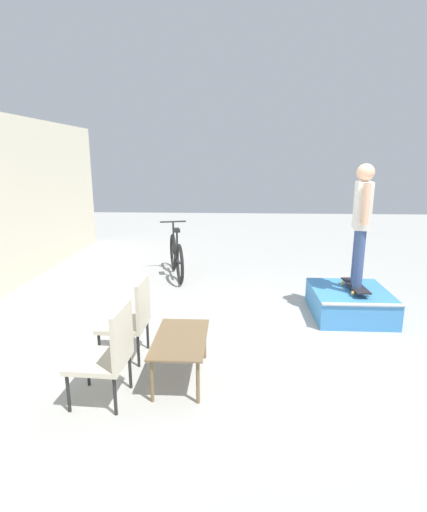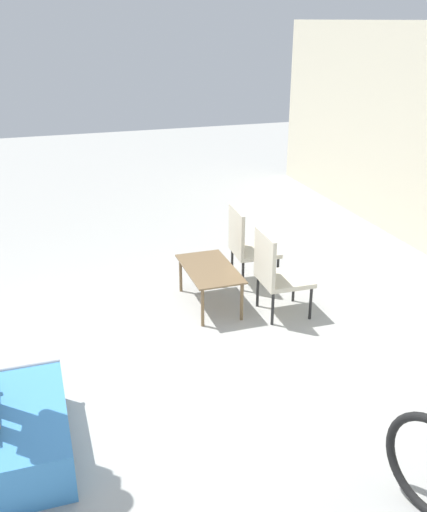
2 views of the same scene
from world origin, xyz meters
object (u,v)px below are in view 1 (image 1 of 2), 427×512
Objects in this scene: skateboard_on_ramp at (356,286)px; patio_chair_right at (132,316)px; skate_ramp_box at (350,303)px; patio_chair_left at (109,351)px; bicycle at (176,256)px; person_skater at (362,215)px; coffee_table at (181,342)px.

patio_chair_right reaches higher than skateboard_on_ramp.
skate_ramp_box is 1.62× the size of skateboard_on_ramp.
bicycle is at bearing -177.46° from patio_chair_left.
skate_ramp_box is 0.72× the size of bicycle.
person_skater is 1.81× the size of patio_chair_right.
patio_chair_right is 0.56× the size of bicycle.
skateboard_on_ramp is at bearing 130.60° from patio_chair_left.
coffee_table is 3.79m from bicycle.
coffee_table is at bearing 128.09° from patio_chair_left.
person_skater is at bearing -51.76° from coffee_table.
skate_ramp_box is 2.93m from coffee_table.
person_skater is at bearing -47.46° from skateboard_on_ramp.
patio_chair_right is at bearing 124.14° from person_skater.
skateboard_on_ramp is at bearing -139.06° from bicycle.
person_skater is 1.02× the size of bicycle.
patio_chair_right is at bearing 116.51° from skate_ramp_box.
bicycle reaches higher than skateboard_on_ramp.
patio_chair_left reaches higher than skateboard_on_ramp.
coffee_table reaches higher than skate_ramp_box.
person_skater reaches higher than bicycle.
coffee_table is at bearing 129.47° from skate_ramp_box.
coffee_table is 1.03× the size of patio_chair_left.
patio_chair_left is at bearing 125.09° from coffee_table.
patio_chair_right is at bearing -177.00° from patio_chair_left.
patio_chair_left is (-2.26, 2.93, -0.98)m from person_skater.
coffee_table is 0.76m from patio_chair_left.
person_skater is 3.39m from patio_chair_right.
patio_chair_right is 3.32m from bicycle.
patio_chair_left is at bearing 136.25° from person_skater.
coffee_table is at bearing 136.89° from person_skater.
patio_chair_left is (-2.26, 2.93, 0.04)m from skateboard_on_ramp.
skateboard_on_ramp reaches higher than coffee_table.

